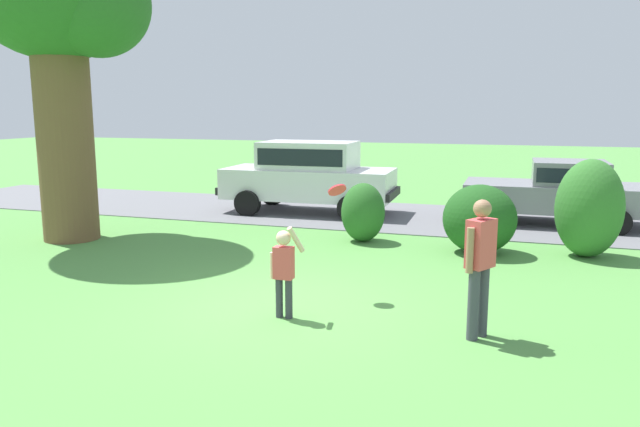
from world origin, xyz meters
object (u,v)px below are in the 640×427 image
(parked_suv, at_px, (309,173))
(frisbee, at_px, (337,190))
(child_thrower, at_px, (284,267))
(adult_onlooker, at_px, (480,261))
(parked_sedan, at_px, (559,190))
(oak_tree_large, at_px, (63,4))

(parked_suv, height_order, frisbee, parked_suv)
(child_thrower, bearing_deg, parked_suv, 106.75)
(parked_suv, distance_m, adult_onlooker, 9.34)
(parked_sedan, distance_m, frisbee, 7.95)
(oak_tree_large, xyz_separation_m, frisbee, (6.54, -2.21, -3.29))
(parked_sedan, relative_size, adult_onlooker, 2.53)
(oak_tree_large, distance_m, parked_suv, 7.06)
(oak_tree_large, bearing_deg, parked_suv, 50.99)
(parked_suv, bearing_deg, child_thrower, -73.25)
(parked_suv, bearing_deg, adult_onlooker, -58.02)
(child_thrower, bearing_deg, adult_onlooker, 1.41)
(parked_sedan, bearing_deg, oak_tree_large, -154.07)
(parked_sedan, distance_m, parked_suv, 6.31)
(adult_onlooker, bearing_deg, parked_sedan, 80.60)
(parked_suv, relative_size, adult_onlooker, 2.73)
(parked_sedan, xyz_separation_m, child_thrower, (-3.90, -8.25, -0.13))
(parked_suv, bearing_deg, oak_tree_large, -129.01)
(parked_suv, distance_m, child_thrower, 8.35)
(parked_sedan, relative_size, child_thrower, 3.43)
(child_thrower, relative_size, adult_onlooker, 0.74)
(frisbee, height_order, adult_onlooker, frisbee)
(oak_tree_large, relative_size, frisbee, 21.60)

